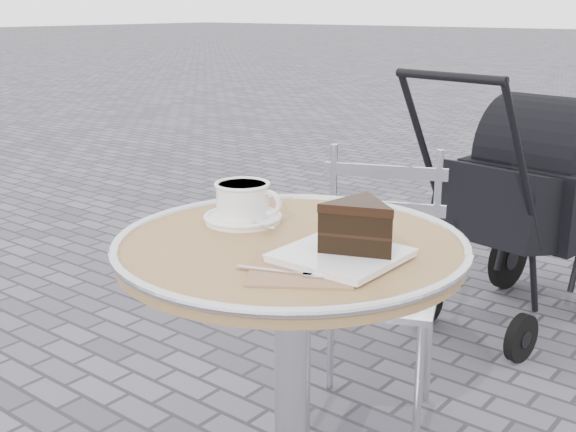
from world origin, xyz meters
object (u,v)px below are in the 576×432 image
Objects in this scene: cappuccino_set at (243,204)px; bistro_chair at (379,255)px; cake_plate_set at (354,233)px; baby_stroller at (530,208)px; cafe_table at (291,317)px.

cappuccino_set is 0.64m from bistro_chair.
cappuccino_set is at bearing -112.72° from bistro_chair.
cappuccino_set is 0.33m from cake_plate_set.
bistro_chair is 0.79× the size of baby_stroller.
baby_stroller reaches higher than cake_plate_set.
cake_plate_set is 0.33× the size of baby_stroller.
baby_stroller is at bearing 92.74° from cafe_table.
baby_stroller reaches higher than cafe_table.
baby_stroller reaches higher than cappuccino_set.
cafe_table is 0.27m from cake_plate_set.
bistro_chair is at bearing -86.62° from baby_stroller.
cappuccino_set is (-0.17, 0.05, 0.20)m from cafe_table.
baby_stroller is at bearing 61.67° from bistro_chair.
baby_stroller reaches higher than bistro_chair.
cafe_table is at bearing -33.31° from cappuccino_set.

